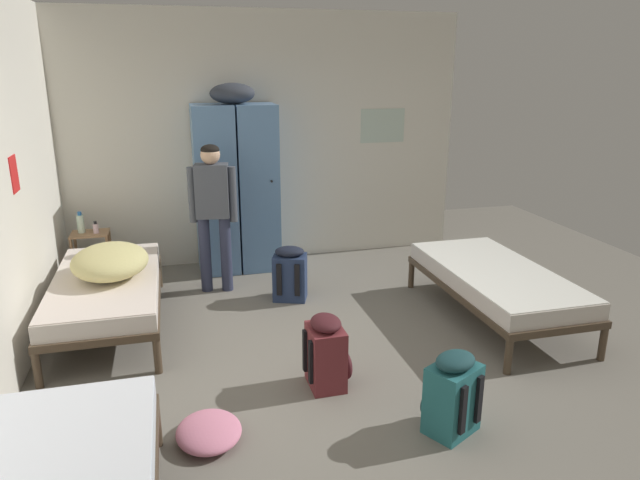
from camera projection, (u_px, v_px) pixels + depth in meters
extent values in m
plane|color=slate|center=(329.00, 366.00, 4.51)|extent=(8.79, 8.79, 0.00)
cube|color=silver|center=(265.00, 140.00, 6.66)|extent=(4.63, 0.06, 2.84)
cube|color=#B7CCBC|center=(383.00, 126.00, 6.93)|extent=(0.55, 0.01, 0.40)
cube|color=red|center=(14.00, 174.00, 4.43)|extent=(0.01, 0.20, 0.28)
cube|color=#5B84B2|center=(216.00, 190.00, 6.37)|extent=(0.44, 0.52, 1.85)
cylinder|color=black|center=(229.00, 183.00, 6.11)|extent=(0.02, 0.03, 0.02)
cube|color=#5B84B2|center=(257.00, 188.00, 6.48)|extent=(0.44, 0.52, 1.85)
cylinder|color=black|center=(272.00, 181.00, 6.22)|extent=(0.02, 0.03, 0.02)
ellipsoid|color=#333842|center=(232.00, 93.00, 6.12)|extent=(0.48, 0.36, 0.22)
cylinder|color=#99704C|center=(73.00, 265.00, 5.96)|extent=(0.03, 0.03, 0.55)
cylinder|color=#99704C|center=(109.00, 262.00, 6.04)|extent=(0.03, 0.03, 0.55)
cylinder|color=#99704C|center=(77.00, 257.00, 6.21)|extent=(0.03, 0.03, 0.55)
cylinder|color=#99704C|center=(111.00, 254.00, 6.29)|extent=(0.03, 0.03, 0.55)
cube|color=#99704C|center=(94.00, 267.00, 6.15)|extent=(0.38, 0.30, 0.02)
cube|color=#99704C|center=(90.00, 233.00, 6.04)|extent=(0.38, 0.30, 0.02)
cylinder|color=#473828|center=(6.00, 447.00, 3.33)|extent=(0.06, 0.06, 0.28)
cylinder|color=#473828|center=(156.00, 425.00, 3.53)|extent=(0.06, 0.06, 0.28)
cylinder|color=#473828|center=(483.00, 268.00, 6.26)|extent=(0.06, 0.06, 0.28)
cylinder|color=#473828|center=(411.00, 275.00, 6.06)|extent=(0.06, 0.06, 0.28)
cylinder|color=#473828|center=(603.00, 344.00, 4.56)|extent=(0.06, 0.06, 0.28)
cylinder|color=#473828|center=(508.00, 357.00, 4.36)|extent=(0.06, 0.06, 0.28)
cube|color=#473828|center=(495.00, 287.00, 5.26)|extent=(0.90, 1.90, 0.06)
cube|color=silver|center=(496.00, 277.00, 5.23)|extent=(0.87, 1.84, 0.14)
cube|color=white|center=(497.00, 269.00, 5.21)|extent=(0.86, 1.82, 0.01)
cylinder|color=#473828|center=(37.00, 370.00, 4.17)|extent=(0.06, 0.06, 0.28)
cylinder|color=#473828|center=(158.00, 356.00, 4.37)|extent=(0.06, 0.06, 0.28)
cylinder|color=#473828|center=(74.00, 281.00, 5.87)|extent=(0.06, 0.06, 0.28)
cylinder|color=#473828|center=(159.00, 274.00, 6.07)|extent=(0.06, 0.06, 0.28)
cube|color=#473828|center=(107.00, 296.00, 5.07)|extent=(0.90, 1.90, 0.06)
cube|color=silver|center=(106.00, 285.00, 5.04)|extent=(0.87, 1.84, 0.14)
cube|color=silver|center=(105.00, 277.00, 5.02)|extent=(0.86, 1.82, 0.01)
ellipsoid|color=#D1C67F|center=(110.00, 261.00, 4.99)|extent=(0.64, 0.80, 0.27)
cylinder|color=#2D334C|center=(226.00, 254.00, 5.92)|extent=(0.12, 0.12, 0.79)
cylinder|color=#2D334C|center=(205.00, 254.00, 5.91)|extent=(0.12, 0.12, 0.79)
cube|color=#474C56|center=(212.00, 191.00, 5.72)|extent=(0.36, 0.25, 0.54)
cylinder|color=#474C56|center=(233.00, 194.00, 5.75)|extent=(0.08, 0.08, 0.56)
cylinder|color=#474C56|center=(192.00, 195.00, 5.72)|extent=(0.08, 0.08, 0.56)
sphere|color=#DBAD89|center=(210.00, 155.00, 5.61)|extent=(0.19, 0.19, 0.19)
ellipsoid|color=black|center=(210.00, 150.00, 5.60)|extent=(0.18, 0.18, 0.11)
cylinder|color=silver|center=(81.00, 224.00, 6.01)|extent=(0.07, 0.07, 0.19)
cylinder|color=#2666B2|center=(79.00, 213.00, 5.98)|extent=(0.04, 0.04, 0.04)
cylinder|color=beige|center=(96.00, 228.00, 6.00)|extent=(0.06, 0.06, 0.10)
cylinder|color=black|center=(95.00, 223.00, 5.98)|extent=(0.03, 0.03, 0.03)
cube|color=#23666B|center=(452.00, 399.00, 3.65)|extent=(0.40, 0.36, 0.46)
ellipsoid|color=#193D42|center=(432.00, 401.00, 3.78)|extent=(0.25, 0.18, 0.20)
ellipsoid|color=#193D42|center=(455.00, 361.00, 3.57)|extent=(0.36, 0.33, 0.10)
cube|color=black|center=(479.00, 399.00, 3.61)|extent=(0.06, 0.04, 0.32)
cube|color=black|center=(463.00, 410.00, 3.49)|extent=(0.06, 0.04, 0.32)
cube|color=navy|center=(290.00, 277.00, 5.73)|extent=(0.38, 0.33, 0.46)
ellipsoid|color=black|center=(292.00, 280.00, 5.90)|extent=(0.25, 0.16, 0.20)
ellipsoid|color=black|center=(290.00, 252.00, 5.65)|extent=(0.34, 0.30, 0.10)
cube|color=black|center=(297.00, 280.00, 5.59)|extent=(0.06, 0.04, 0.32)
cube|color=black|center=(279.00, 280.00, 5.60)|extent=(0.06, 0.04, 0.32)
cube|color=maroon|center=(326.00, 357.00, 4.17)|extent=(0.24, 0.32, 0.46)
ellipsoid|color=#42191E|center=(345.00, 364.00, 4.24)|extent=(0.08, 0.24, 0.20)
ellipsoid|color=#42191E|center=(326.00, 323.00, 4.10)|extent=(0.22, 0.29, 0.10)
cube|color=black|center=(311.00, 362.00, 4.05)|extent=(0.02, 0.05, 0.32)
cube|color=black|center=(305.00, 351.00, 4.22)|extent=(0.02, 0.05, 0.32)
ellipsoid|color=pink|center=(209.00, 432.00, 3.61)|extent=(0.41, 0.47, 0.12)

